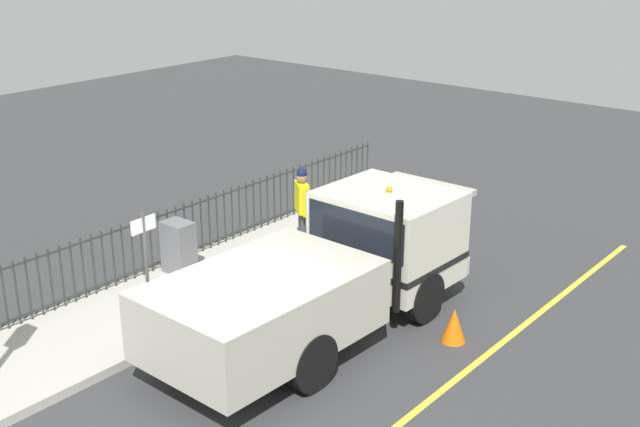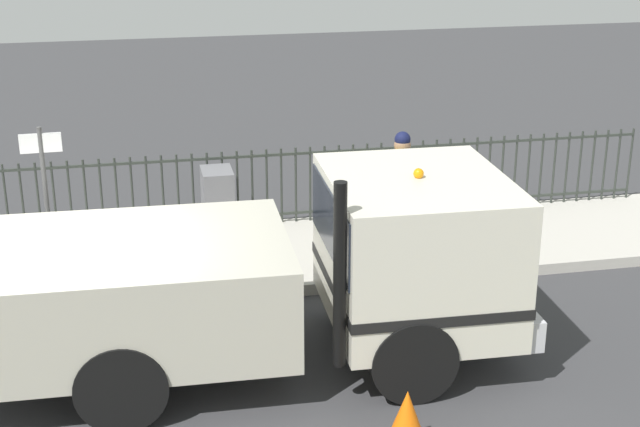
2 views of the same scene
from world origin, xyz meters
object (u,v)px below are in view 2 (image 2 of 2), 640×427
utility_cabinet (218,204)px  traffic_cone (407,418)px  worker_standing (401,180)px  street_sign (46,196)px  work_truck (283,267)px

utility_cabinet → traffic_cone: bearing=-167.3°
worker_standing → traffic_cone: size_ratio=2.96×
worker_standing → utility_cabinet: (1.12, 2.53, -0.58)m
street_sign → traffic_cone: bearing=-136.5°
work_truck → traffic_cone: 2.30m
utility_cabinet → traffic_cone: size_ratio=1.75×
work_truck → utility_cabinet: size_ratio=6.00×
worker_standing → traffic_cone: worker_standing is taller
work_truck → street_sign: size_ratio=2.76×
work_truck → worker_standing: 3.40m
worker_standing → traffic_cone: (-4.54, 1.25, -0.97)m
street_sign → worker_standing: bearing=-80.8°
work_truck → utility_cabinet: (3.74, 0.37, -0.51)m
worker_standing → work_truck: bearing=-2.1°
work_truck → traffic_cone: bearing=26.8°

